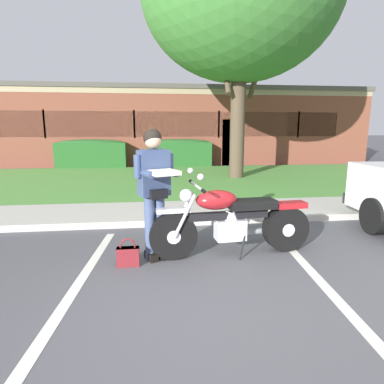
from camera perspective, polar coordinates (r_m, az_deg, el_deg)
ground_plane at (r=3.37m, az=2.08°, el=-19.43°), size 140.00×140.00×0.00m
curb_strip at (r=5.91m, az=-2.19°, el=-5.15°), size 60.00×0.20×0.12m
concrete_walk at (r=6.73m, az=-2.80°, el=-3.30°), size 60.00×1.50×0.08m
grass_lawn at (r=10.88m, az=-4.46°, el=2.16°), size 60.00×6.97×0.06m
stall_stripe_0 at (r=3.62m, az=-21.35°, el=-17.88°), size 0.50×4.39×0.01m
stall_stripe_1 at (r=3.97m, az=22.51°, el=-15.30°), size 0.50×4.39×0.01m
motorcycle at (r=4.50m, az=8.00°, el=-4.90°), size 2.24×0.82×1.18m
rider_person at (r=4.20m, az=-6.53°, el=1.36°), size 0.57×0.66×1.70m
handbag at (r=4.26m, az=-11.09°, el=-10.68°), size 0.28×0.13×0.36m
hedge_left at (r=14.86m, az=-17.06°, el=6.51°), size 2.93×0.90×1.24m
hedge_center_left at (r=14.68m, az=-2.23°, el=6.94°), size 2.80×0.90×1.24m
brick_building at (r=20.56m, az=-9.21°, el=11.22°), size 22.45×11.55×3.62m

